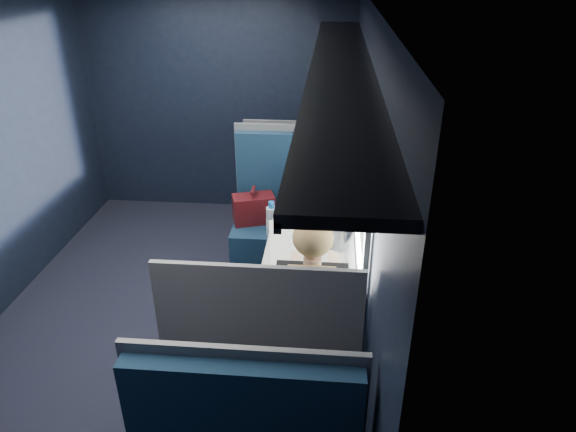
# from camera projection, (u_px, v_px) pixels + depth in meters

# --- Properties ---
(ground) EXTENTS (2.80, 4.20, 0.01)m
(ground) POSITION_uv_depth(u_px,v_px,m) (175.00, 319.00, 4.06)
(ground) COLOR black
(room_shell) EXTENTS (3.00, 4.40, 2.40)m
(room_shell) POSITION_uv_depth(u_px,v_px,m) (156.00, 140.00, 3.38)
(room_shell) COLOR black
(room_shell) RESTS_ON ground
(table) EXTENTS (0.62, 1.00, 0.74)m
(table) POSITION_uv_depth(u_px,v_px,m) (306.00, 252.00, 3.67)
(table) COLOR #54565E
(table) RESTS_ON ground
(seat_bay_near) EXTENTS (1.04, 0.62, 1.26)m
(seat_bay_near) POSITION_uv_depth(u_px,v_px,m) (289.00, 224.00, 4.57)
(seat_bay_near) COLOR #0B1D33
(seat_bay_near) RESTS_ON ground
(seat_bay_far) EXTENTS (1.04, 0.62, 1.26)m
(seat_bay_far) POSITION_uv_depth(u_px,v_px,m) (267.00, 363.00, 3.02)
(seat_bay_far) COLOR #0B1D33
(seat_bay_far) RESTS_ON ground
(seat_row_front) EXTENTS (1.04, 0.51, 1.16)m
(seat_row_front) POSITION_uv_depth(u_px,v_px,m) (298.00, 184.00, 5.40)
(seat_row_front) COLOR #0B1D33
(seat_row_front) RESTS_ON ground
(man) EXTENTS (0.53, 0.56, 1.32)m
(man) POSITION_uv_depth(u_px,v_px,m) (319.00, 204.00, 4.27)
(man) COLOR black
(man) RESTS_ON ground
(woman) EXTENTS (0.53, 0.56, 1.32)m
(woman) POSITION_uv_depth(u_px,v_px,m) (312.00, 305.00, 3.01)
(woman) COLOR black
(woman) RESTS_ON ground
(papers) EXTENTS (0.60, 0.79, 0.01)m
(papers) POSITION_uv_depth(u_px,v_px,m) (305.00, 243.00, 3.63)
(papers) COLOR white
(papers) RESTS_ON table
(laptop) EXTENTS (0.31, 0.37, 0.24)m
(laptop) POSITION_uv_depth(u_px,v_px,m) (338.00, 232.00, 3.65)
(laptop) COLOR silver
(laptop) RESTS_ON table
(bottle_small) EXTENTS (0.07, 0.07, 0.24)m
(bottle_small) POSITION_uv_depth(u_px,v_px,m) (339.00, 215.00, 3.80)
(bottle_small) COLOR silver
(bottle_small) RESTS_ON table
(cup) EXTENTS (0.07, 0.07, 0.09)m
(cup) POSITION_uv_depth(u_px,v_px,m) (337.00, 211.00, 3.99)
(cup) COLOR white
(cup) RESTS_ON table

